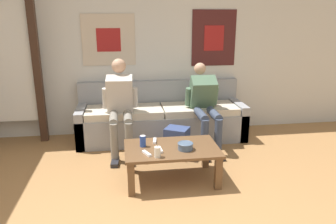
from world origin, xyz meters
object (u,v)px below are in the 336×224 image
(drink_can_blue, at_px, (143,141))
(game_controller_far_center, at_px, (160,150))
(couch, at_px, (162,119))
(backpack, at_px, (177,143))
(game_controller_near_left, at_px, (147,153))
(person_seated_adult, at_px, (120,103))
(ceramic_bowl, at_px, (185,146))
(pillar_candle, at_px, (157,152))
(person_seated_teen, at_px, (204,103))
(coffee_table, at_px, (172,153))
(game_controller_near_right, at_px, (155,141))

(drink_can_blue, distance_m, game_controller_far_center, 0.23)
(couch, relative_size, game_controller_far_center, 16.43)
(backpack, xyz_separation_m, game_controller_near_left, (-0.44, -0.77, 0.22))
(person_seated_adult, distance_m, ceramic_bowl, 1.24)
(pillar_candle, distance_m, game_controller_far_center, 0.17)
(backpack, height_order, ceramic_bowl, ceramic_bowl)
(person_seated_teen, bearing_deg, couch, 147.11)
(couch, height_order, drink_can_blue, couch)
(coffee_table, xyz_separation_m, person_seated_adult, (-0.53, 0.93, 0.33))
(couch, relative_size, coffee_table, 2.38)
(pillar_candle, bearing_deg, person_seated_teen, 56.83)
(couch, xyz_separation_m, game_controller_near_left, (-0.34, -1.47, 0.12))
(ceramic_bowl, bearing_deg, couch, 93.29)
(couch, bearing_deg, game_controller_near_left, -102.89)
(backpack, distance_m, game_controller_near_right, 0.58)
(game_controller_near_right, bearing_deg, game_controller_near_left, -109.20)
(couch, xyz_separation_m, person_seated_adult, (-0.59, -0.38, 0.37))
(game_controller_near_left, bearing_deg, backpack, 59.98)
(couch, distance_m, coffee_table, 1.32)
(pillar_candle, xyz_separation_m, game_controller_far_center, (0.04, 0.16, -0.04))
(ceramic_bowl, bearing_deg, person_seated_teen, 65.93)
(person_seated_teen, distance_m, backpack, 0.71)
(couch, xyz_separation_m, game_controller_near_right, (-0.22, -1.13, 0.12))
(person_seated_adult, xyz_separation_m, person_seated_teen, (1.14, 0.03, -0.04))
(coffee_table, bearing_deg, game_controller_far_center, -151.68)
(person_seated_adult, distance_m, person_seated_teen, 1.14)
(couch, distance_m, drink_can_blue, 1.31)
(drink_can_blue, bearing_deg, ceramic_bowl, -18.76)
(ceramic_bowl, bearing_deg, drink_can_blue, 161.24)
(coffee_table, bearing_deg, backpack, 75.32)
(ceramic_bowl, xyz_separation_m, game_controller_near_left, (-0.42, -0.07, -0.03))
(backpack, height_order, pillar_candle, pillar_candle)
(couch, bearing_deg, game_controller_far_center, -97.77)
(person_seated_teen, xyz_separation_m, game_controller_near_right, (-0.76, -0.78, -0.21))
(backpack, height_order, game_controller_near_left, game_controller_near_left)
(game_controller_near_right, bearing_deg, drink_can_blue, -140.01)
(backpack, height_order, drink_can_blue, drink_can_blue)
(game_controller_far_center, bearing_deg, game_controller_near_left, -151.50)
(pillar_candle, height_order, game_controller_near_right, pillar_candle)
(game_controller_near_right, bearing_deg, couch, 79.08)
(person_seated_teen, height_order, pillar_candle, person_seated_teen)
(backpack, distance_m, game_controller_far_center, 0.78)
(ceramic_bowl, bearing_deg, game_controller_near_left, -170.25)
(pillar_candle, bearing_deg, ceramic_bowl, 25.51)
(couch, height_order, person_seated_teen, person_seated_teen)
(pillar_candle, xyz_separation_m, game_controller_near_left, (-0.10, 0.08, -0.04))
(drink_can_blue, bearing_deg, game_controller_far_center, -39.80)
(person_seated_teen, xyz_separation_m, pillar_candle, (-0.78, -1.19, -0.17))
(coffee_table, relative_size, ceramic_bowl, 6.07)
(pillar_candle, relative_size, game_controller_far_center, 0.83)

